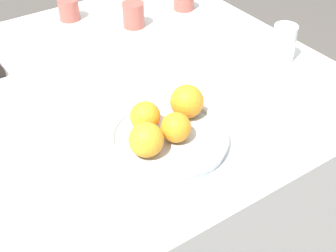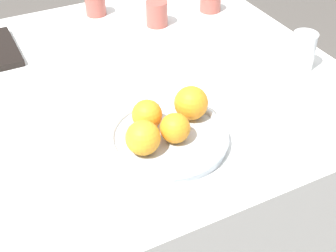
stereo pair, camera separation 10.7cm
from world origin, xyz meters
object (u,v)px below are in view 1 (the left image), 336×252
at_px(fruit_platter, 168,138).
at_px(orange_1, 176,127).
at_px(cup_1, 133,15).
at_px(orange_0, 145,116).
at_px(orange_3, 146,140).
at_px(orange_2, 187,101).
at_px(cup_2, 69,9).
at_px(cup_0, 184,0).
at_px(water_glass, 284,43).

bearing_deg(fruit_platter, orange_1, -68.44).
height_order(orange_1, cup_1, orange_1).
xyz_separation_m(orange_0, orange_3, (-0.04, -0.08, 0.00)).
bearing_deg(fruit_platter, orange_2, 26.15).
height_order(orange_1, orange_3, orange_3).
bearing_deg(orange_2, orange_1, -140.98).
bearing_deg(orange_2, cup_2, 89.72).
bearing_deg(orange_0, orange_3, -120.61).
xyz_separation_m(orange_3, cup_1, (0.31, 0.58, -0.02)).
relative_size(orange_2, orange_3, 1.05).
distance_m(orange_2, cup_2, 0.69).
distance_m(cup_0, cup_1, 0.22).
bearing_deg(orange_1, cup_2, 84.03).
height_order(fruit_platter, water_glass, water_glass).
xyz_separation_m(orange_0, water_glass, (0.52, 0.07, -0.00)).
xyz_separation_m(orange_2, cup_2, (0.00, 0.69, -0.03)).
xyz_separation_m(orange_0, orange_2, (0.11, -0.01, 0.01)).
relative_size(fruit_platter, orange_3, 3.63).
bearing_deg(cup_1, fruit_platter, -113.33).
relative_size(cup_1, cup_2, 1.15).
bearing_deg(cup_2, orange_1, -95.97).
bearing_deg(water_glass, fruit_platter, -165.86).
xyz_separation_m(cup_0, cup_1, (-0.22, -0.02, 0.01)).
bearing_deg(cup_1, orange_1, -111.94).
relative_size(orange_2, cup_1, 1.00).
bearing_deg(cup_0, water_glass, -85.52).
bearing_deg(orange_3, water_glass, 14.57).
xyz_separation_m(orange_1, cup_1, (0.23, 0.58, -0.01)).
bearing_deg(orange_1, orange_2, 39.02).
height_order(fruit_platter, cup_1, cup_1).
height_order(fruit_platter, cup_2, cup_2).
bearing_deg(orange_3, fruit_platter, 17.42).
bearing_deg(cup_1, orange_2, -106.98).
relative_size(orange_1, orange_2, 0.85).
bearing_deg(fruit_platter, cup_2, 83.25).
height_order(water_glass, cup_2, water_glass).
relative_size(orange_1, cup_1, 0.84).
distance_m(orange_3, water_glass, 0.59).
bearing_deg(fruit_platter, orange_3, -162.58).
height_order(orange_0, water_glass, water_glass).
bearing_deg(cup_0, orange_2, -125.05).
height_order(orange_2, cup_1, orange_2).
bearing_deg(orange_3, cup_0, 48.41).
height_order(orange_2, cup_0, orange_2).
bearing_deg(water_glass, cup_2, 124.01).
xyz_separation_m(orange_0, cup_0, (0.49, 0.52, -0.02)).
relative_size(orange_1, cup_2, 0.97).
bearing_deg(cup_2, orange_0, -99.64).
relative_size(orange_0, cup_0, 0.97).
bearing_deg(cup_1, orange_0, -118.03).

